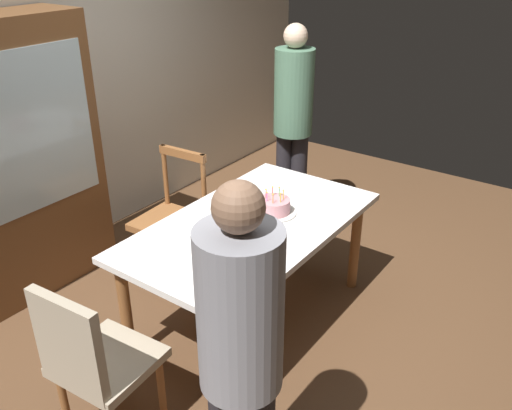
% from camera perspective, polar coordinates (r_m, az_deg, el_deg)
% --- Properties ---
extents(ground, '(6.40, 6.40, 0.00)m').
position_cam_1_polar(ground, '(3.75, -0.46, -11.78)').
color(ground, brown).
extents(back_wall, '(6.40, 0.10, 2.60)m').
position_cam_1_polar(back_wall, '(4.42, -20.72, 11.51)').
color(back_wall, silver).
rests_on(back_wall, ground).
extents(dining_table, '(1.68, 0.95, 0.74)m').
position_cam_1_polar(dining_table, '(3.38, -0.49, -3.11)').
color(dining_table, white).
rests_on(dining_table, ground).
extents(birthday_cake, '(0.28, 0.28, 0.17)m').
position_cam_1_polar(birthday_cake, '(3.43, 1.93, -0.20)').
color(birthday_cake, silver).
rests_on(birthday_cake, dining_table).
extents(plate_near_celebrant, '(0.22, 0.22, 0.01)m').
position_cam_1_polar(plate_near_celebrant, '(2.91, -2.47, -6.46)').
color(plate_near_celebrant, white).
rests_on(plate_near_celebrant, dining_table).
extents(plate_far_side, '(0.22, 0.22, 0.01)m').
position_cam_1_polar(plate_far_side, '(3.40, -4.25, -1.29)').
color(plate_far_side, white).
rests_on(plate_far_side, dining_table).
extents(fork_near_celebrant, '(0.18, 0.03, 0.01)m').
position_cam_1_polar(fork_near_celebrant, '(2.82, -4.79, -7.82)').
color(fork_near_celebrant, silver).
rests_on(fork_near_celebrant, dining_table).
extents(fork_far_side, '(0.18, 0.03, 0.01)m').
position_cam_1_polar(fork_far_side, '(3.29, -6.00, -2.41)').
color(fork_far_side, silver).
rests_on(fork_far_side, dining_table).
extents(chair_spindle_back, '(0.47, 0.47, 0.95)m').
position_cam_1_polar(chair_spindle_back, '(4.00, -8.86, -1.56)').
color(chair_spindle_back, brown).
rests_on(chair_spindle_back, ground).
extents(chair_upholstered, '(0.48, 0.47, 0.95)m').
position_cam_1_polar(chair_upholstered, '(2.77, -16.80, -15.30)').
color(chair_upholstered, tan).
rests_on(chair_upholstered, ground).
extents(person_celebrant, '(0.32, 0.32, 1.63)m').
position_cam_1_polar(person_celebrant, '(2.11, -1.61, -15.22)').
color(person_celebrant, '#262328').
rests_on(person_celebrant, ground).
extents(person_guest, '(0.32, 0.32, 1.72)m').
position_cam_1_polar(person_guest, '(4.53, 3.92, 9.32)').
color(person_guest, '#262328').
rests_on(person_guest, ground).
extents(china_cabinet, '(1.10, 0.45, 1.90)m').
position_cam_1_polar(china_cabinet, '(4.00, -23.88, 4.17)').
color(china_cabinet, brown).
rests_on(china_cabinet, ground).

